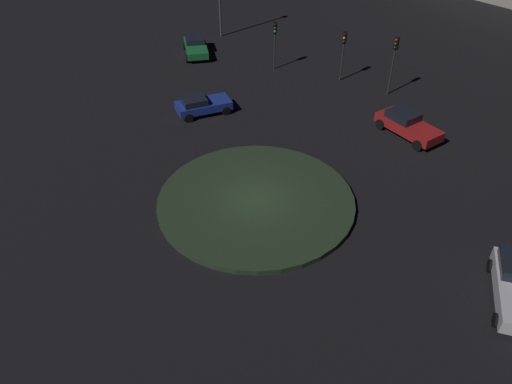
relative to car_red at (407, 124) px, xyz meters
name	(u,v)px	position (x,y,z in m)	size (l,w,h in m)	color
ground_plane	(256,203)	(-11.30, -4.95, -0.77)	(120.30, 120.30, 0.00)	black
roundabout_island	(256,200)	(-11.30, -4.95, -0.63)	(10.81, 10.81, 0.29)	#263823
car_red	(407,124)	(0.00, 0.00, 0.00)	(3.32, 4.81, 1.49)	red
car_green	(196,46)	(-12.04, 16.90, -0.04)	(2.11, 4.38, 1.35)	#1E7238
car_blue	(202,105)	(-12.92, 5.84, -0.09)	(4.08, 2.54, 1.32)	#1E38A5
traffic_light_north	(275,36)	(-6.01, 12.22, 2.04)	(0.35, 0.39, 3.95)	#2D2D2D
traffic_light_northeast	(344,46)	(-1.36, 8.95, 2.04)	(0.37, 0.39, 3.95)	#2D2D2D
traffic_light_northeast_near	(394,55)	(1.34, 5.83, 2.37)	(0.39, 0.38, 4.43)	#2D2D2D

